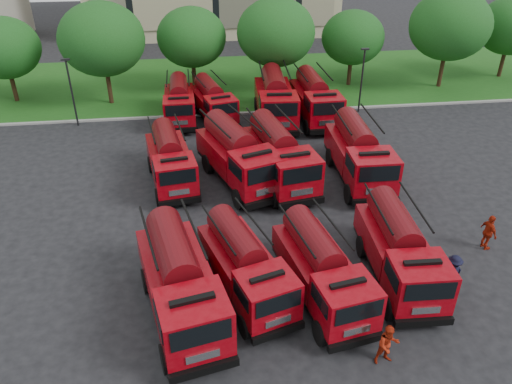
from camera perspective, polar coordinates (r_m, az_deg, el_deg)
ground at (r=24.64m, az=-3.40°, el=-7.08°), size 140.00×140.00×0.00m
lawn at (r=47.85m, az=-5.82°, el=12.40°), size 70.00×16.00×0.12m
curb at (r=40.25m, az=-5.36°, el=8.79°), size 70.00×0.30×0.14m
tree_1 at (r=46.20m, az=-26.88°, el=14.48°), size 5.71×5.71×6.98m
tree_2 at (r=42.63m, az=-17.21°, el=16.35°), size 6.72×6.72×8.22m
tree_3 at (r=44.64m, az=-7.37°, el=17.14°), size 5.88×5.88×7.19m
tree_4 at (r=43.63m, az=2.29°, el=17.75°), size 6.55×6.55×8.01m
tree_5 at (r=46.40m, az=11.01°, el=16.94°), size 5.46×5.46×6.68m
tree_6 at (r=47.87m, az=21.30°, el=17.32°), size 6.89×6.89×8.42m
tree_7 at (r=53.22m, az=27.17°, el=16.54°), size 6.05×6.05×7.39m
lamp_post_0 at (r=39.63m, az=-20.37°, el=11.01°), size 0.60×0.25×5.11m
lamp_post_1 at (r=40.73m, az=12.03°, el=12.76°), size 0.60×0.25×5.11m
fire_truck_0 at (r=20.67m, az=-8.65°, el=-10.15°), size 4.02×7.72×3.35m
fire_truck_1 at (r=21.57m, az=-1.24°, el=-8.43°), size 4.01×6.80×2.93m
fire_truck_2 at (r=21.49m, az=7.53°, el=-8.80°), size 3.43×6.88×2.99m
fire_truck_3 at (r=23.17m, az=16.06°, el=-6.38°), size 2.74×6.93×3.11m
fire_truck_4 at (r=30.22m, az=-9.76°, el=3.68°), size 3.31×6.97×3.05m
fire_truck_5 at (r=29.77m, az=-2.07°, el=4.18°), size 4.97×8.11×3.50m
fire_truck_6 at (r=29.87m, az=2.64°, el=4.20°), size 3.90×7.90×3.44m
fire_truck_7 at (r=30.71m, az=11.68°, el=4.33°), size 2.91×7.59×3.43m
fire_truck_8 at (r=39.15m, az=-8.75°, el=10.17°), size 2.48×6.58×2.98m
fire_truck_9 at (r=39.07m, az=-4.95°, el=10.30°), size 3.63×6.69×2.89m
fire_truck_10 at (r=38.44m, az=2.21°, el=10.59°), size 3.27×8.01×3.58m
fire_truck_11 at (r=38.96m, az=6.75°, el=10.52°), size 2.91×7.50×3.38m
firefighter_0 at (r=22.82m, az=15.47°, el=-12.08°), size 0.68×0.50×1.83m
firefighter_1 at (r=20.45m, az=14.52°, el=-18.21°), size 0.90×0.55×1.77m
firefighter_2 at (r=27.44m, az=24.60°, el=-5.83°), size 0.75×1.17×1.89m
firefighter_3 at (r=24.28m, az=21.14°, el=-10.22°), size 1.31×1.04×1.79m
firefighter_4 at (r=25.37m, az=-4.81°, el=-5.86°), size 0.97×0.80×1.69m
firefighter_5 at (r=30.66m, az=12.35°, el=0.53°), size 1.55×0.90×1.57m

